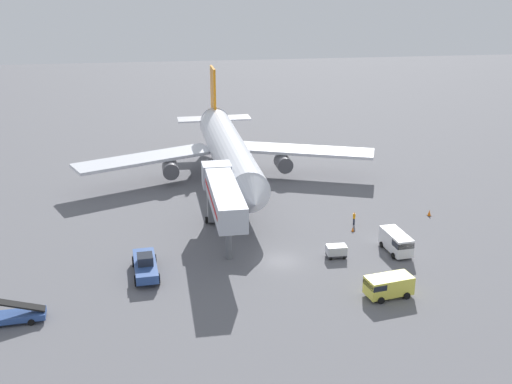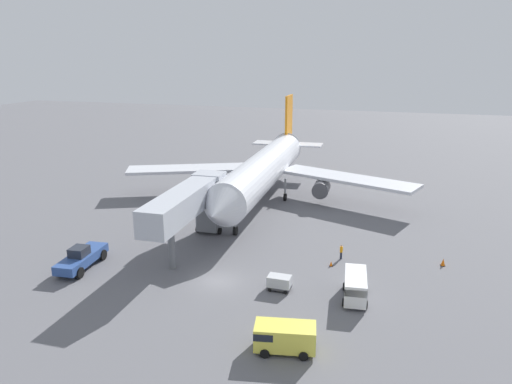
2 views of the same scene
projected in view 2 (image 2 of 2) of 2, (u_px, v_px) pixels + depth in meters
name	position (u px, v px, depth m)	size (l,w,h in m)	color
ground_plane	(218.00, 281.00, 45.92)	(300.00, 300.00, 0.00)	slate
airplane_at_gate	(265.00, 168.00, 69.98)	(44.23, 44.83, 14.03)	silver
jet_bridge	(190.00, 202.00, 51.90)	(3.68, 16.80, 7.38)	#B2B7C1
pushback_tug	(81.00, 258.00, 48.49)	(2.97, 6.98, 2.36)	#2D4C8E
service_van_mid_center	(283.00, 336.00, 34.87)	(4.76, 2.97, 2.05)	#E5DB4C
service_van_rear_right	(355.00, 286.00, 42.13)	(2.51, 5.00, 2.28)	white
baggage_cart_outer_left	(279.00, 282.00, 44.00)	(2.13, 1.34, 1.38)	#38383D
ground_crew_worker_foreground	(341.00, 251.00, 50.64)	(0.41, 0.41, 1.62)	#1E2333
safety_cone_alpha	(331.00, 264.00, 49.11)	(0.35, 0.35, 0.54)	black
safety_cone_bravo	(443.00, 262.00, 49.17)	(0.50, 0.50, 0.77)	black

